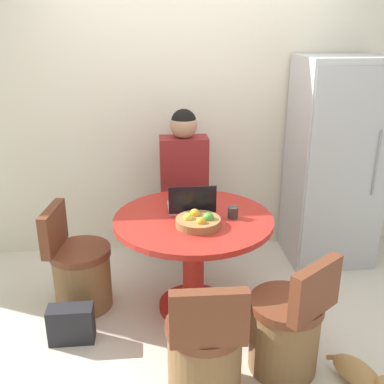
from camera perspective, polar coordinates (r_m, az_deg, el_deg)
ground_plane at (r=3.29m, az=1.75°, el=-17.23°), size 12.00×12.00×0.00m
wall_back at (r=4.01m, az=-0.44°, el=10.28°), size 7.00×0.06×2.60m
refrigerator at (r=4.06m, az=17.57°, el=3.50°), size 0.71×0.63×1.78m
dining_table at (r=3.23m, az=0.17°, el=-6.56°), size 1.12×1.12×0.75m
chair_left_side at (r=3.49m, az=-14.05°, el=-9.89°), size 0.46×0.45×0.80m
chair_near_right_corner at (r=2.90m, az=11.94°, el=-16.77°), size 0.51×0.51×0.80m
chair_near_camera at (r=2.67m, az=1.65°, el=-19.91°), size 0.44×0.44×0.80m
person_seated at (r=3.86m, az=-1.07°, el=1.74°), size 0.40×0.37×1.38m
laptop at (r=3.24m, az=-0.09°, el=-1.67°), size 0.34×0.26×0.21m
fruit_bowl at (r=2.99m, az=0.80°, el=-3.73°), size 0.30×0.30×0.10m
coffee_cup at (r=3.13m, az=5.22°, el=-2.60°), size 0.07×0.07×0.08m
cat at (r=3.00m, az=20.67°, el=-20.87°), size 0.29×0.39×0.17m
handbag at (r=3.24m, az=-15.08°, el=-15.89°), size 0.30×0.14×0.26m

